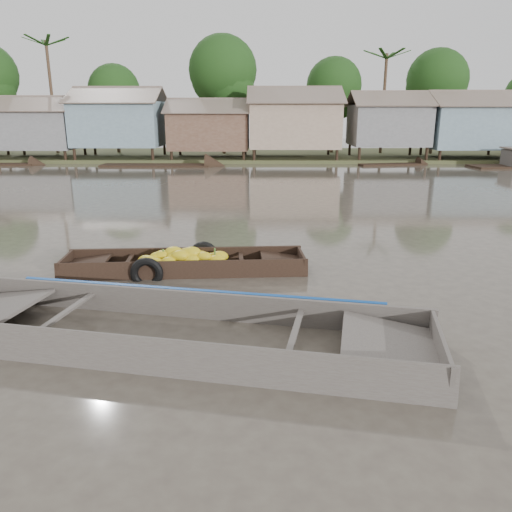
{
  "coord_description": "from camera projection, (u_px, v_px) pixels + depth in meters",
  "views": [
    {
      "loc": [
        0.06,
        -8.92,
        3.74
      ],
      "look_at": [
        -0.04,
        1.06,
        0.8
      ],
      "focal_mm": 35.0,
      "sensor_mm": 36.0,
      "label": 1
    }
  ],
  "objects": [
    {
      "name": "ground",
      "position": [
        258.0,
        311.0,
        9.61
      ],
      "size": [
        120.0,
        120.0,
        0.0
      ],
      "primitive_type": "plane",
      "color": "#453D35",
      "rests_on": "ground"
    },
    {
      "name": "riverbank",
      "position": [
        299.0,
        118.0,
        39.28
      ],
      "size": [
        120.0,
        12.47,
        10.22
      ],
      "color": "#384723",
      "rests_on": "ground"
    },
    {
      "name": "banana_boat",
      "position": [
        182.0,
        264.0,
        12.01
      ],
      "size": [
        5.85,
        1.78,
        0.8
      ],
      "rotation": [
        0.0,
        0.0,
        0.07
      ],
      "color": "black",
      "rests_on": "ground"
    },
    {
      "name": "viewer_boat",
      "position": [
        176.0,
        338.0,
        8.31
      ],
      "size": [
        8.82,
        3.8,
        0.69
      ],
      "rotation": [
        0.0,
        0.0,
        -0.19
      ],
      "color": "#4A433E",
      "rests_on": "ground"
    },
    {
      "name": "distant_boats",
      "position": [
        442.0,
        165.0,
        32.95
      ],
      "size": [
        48.59,
        15.72,
        1.38
      ],
      "color": "black",
      "rests_on": "ground"
    }
  ]
}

